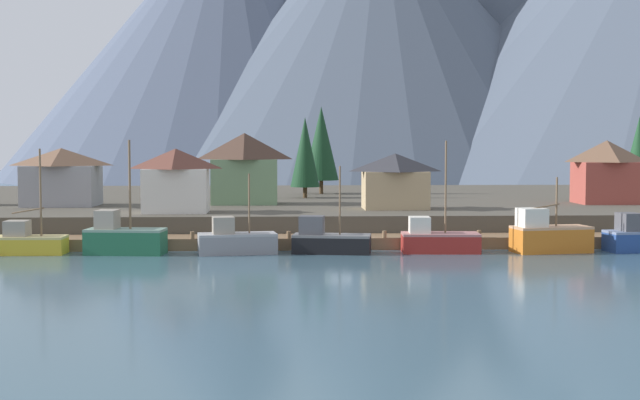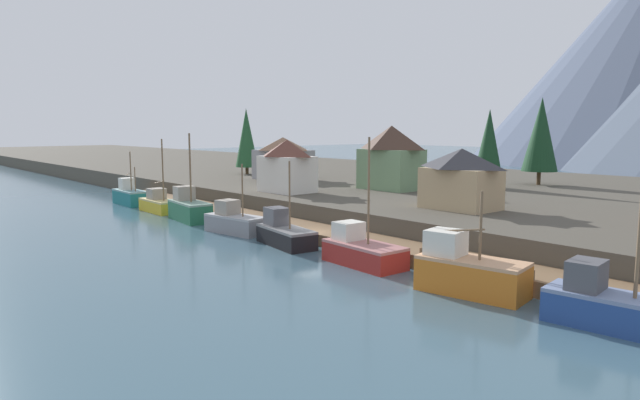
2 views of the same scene
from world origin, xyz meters
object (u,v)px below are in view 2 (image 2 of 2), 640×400
conifer_mid_left (246,138)px  conifer_back_left (541,134)px  fishing_boat_orange (468,271)px  house_white (287,165)px  house_green (391,157)px  fishing_boat_grey (235,222)px  fishing_boat_black (284,233)px  fishing_boat_green (189,209)px  conifer_near_right (489,143)px  fishing_boat_blue (609,306)px  fishing_boat_yellow (159,204)px  fishing_boat_teal (130,196)px  house_grey (283,158)px  fishing_boat_red (362,251)px  house_tan (461,178)px

conifer_mid_left → conifer_back_left: 42.80m
fishing_boat_orange → house_white: 33.72m
conifer_mid_left → house_green: bearing=0.8°
fishing_boat_grey → conifer_back_left: 41.66m
fishing_boat_black → house_green: 23.69m
fishing_boat_green → conifer_near_right: 35.89m
fishing_boat_blue → house_white: house_white is taller
fishing_boat_grey → conifer_near_right: size_ratio=0.69×
fishing_boat_yellow → conifer_mid_left: 25.59m
fishing_boat_teal → house_white: size_ratio=1.10×
fishing_boat_orange → house_green: house_green is taller
fishing_boat_grey → fishing_boat_green: bearing=170.7°
fishing_boat_orange → house_grey: bearing=145.6°
conifer_near_right → conifer_back_left: conifer_back_left is taller
fishing_boat_teal → conifer_mid_left: 22.54m
fishing_boat_teal → fishing_boat_black: fishing_boat_black is taller
fishing_boat_black → fishing_boat_orange: bearing=8.6°
fishing_boat_teal → fishing_boat_grey: 25.22m
conifer_mid_left → fishing_boat_blue: bearing=-18.6°
fishing_boat_grey → house_white: (-6.04, 10.90, 4.48)m
fishing_boat_grey → conifer_near_right: 33.19m
fishing_boat_yellow → house_green: (16.77, 21.34, 5.35)m
fishing_boat_black → conifer_mid_left: (-37.30, 21.37, 7.14)m
fishing_boat_yellow → fishing_boat_blue: size_ratio=1.10×
fishing_boat_orange → fishing_boat_yellow: bearing=169.3°
fishing_boat_yellow → house_white: 15.73m
fishing_boat_teal → fishing_boat_grey: size_ratio=1.03×
fishing_boat_red → fishing_boat_blue: 16.95m
fishing_boat_blue → fishing_boat_teal: bearing=173.0°
fishing_boat_black → house_white: bearing=150.6°
fishing_boat_grey → fishing_boat_orange: bearing=-8.9°
fishing_boat_grey → house_tan: (14.82, 14.31, 4.22)m
fishing_boat_teal → house_grey: house_grey is taller
house_green → fishing_boat_orange: bearing=-40.6°
fishing_boat_blue → house_tan: size_ratio=1.18×
fishing_boat_yellow → house_grey: (-1.88, 19.64, 4.54)m
fishing_boat_blue → conifer_near_right: 42.14m
fishing_boat_yellow → fishing_boat_grey: 16.92m
fishing_boat_yellow → fishing_boat_grey: (16.91, -0.48, 0.07)m
fishing_boat_blue → house_tan: 23.76m
fishing_boat_black → house_tan: bearing=72.2°
house_grey → conifer_near_right: 27.97m
fishing_boat_red → fishing_boat_blue: fishing_boat_red is taller
fishing_boat_green → conifer_mid_left: (-20.78, 21.27, 6.89)m
fishing_boat_teal → fishing_boat_orange: 50.74m
fishing_boat_yellow → fishing_boat_green: (7.92, -0.35, 0.31)m
fishing_boat_yellow → fishing_boat_grey: fishing_boat_yellow is taller
fishing_boat_blue → house_green: size_ratio=1.03×
fishing_boat_teal → house_tan: size_ratio=1.04×
house_tan → house_grey: (-33.61, 5.82, 0.25)m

